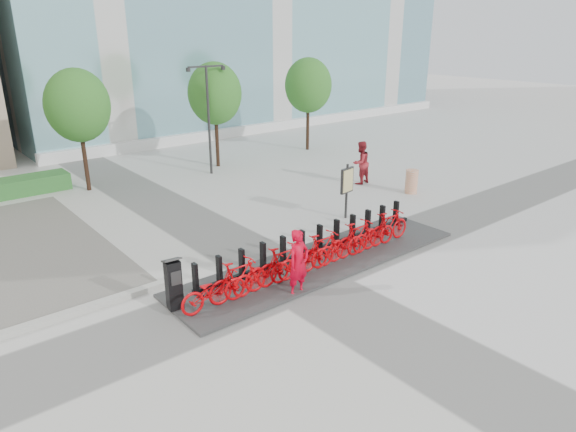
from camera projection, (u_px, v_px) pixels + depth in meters
ground at (294, 279)px, 14.25m from camera, size 120.00×120.00×0.00m
tree_1 at (78, 106)px, 20.86m from camera, size 2.60×2.60×5.10m
tree_2 at (215, 94)px, 24.72m from camera, size 2.60×2.60×5.10m
tree_3 at (308, 86)px, 28.28m from camera, size 2.60×2.60×5.10m
streetlamp at (208, 107)px, 23.56m from camera, size 2.00×0.20×5.00m
dock_pad at (321, 261)px, 15.23m from camera, size 9.60×2.40×0.08m
dock_rail_posts at (312, 241)px, 15.45m from camera, size 8.02×0.50×0.85m
bike_0 at (214, 290)px, 12.48m from camera, size 1.80×0.63×0.95m
bike_1 at (238, 279)px, 12.89m from camera, size 1.75×0.49×1.05m
bike_2 at (261, 273)px, 13.34m from camera, size 1.80×0.63×0.95m
bike_3 at (283, 264)px, 13.75m from camera, size 1.75×0.49×1.05m
bike_4 at (303, 258)px, 14.19m from camera, size 1.80×0.63×0.95m
bike_5 at (322, 250)px, 14.60m from camera, size 1.75×0.49×1.05m
bike_6 at (340, 245)px, 15.05m from camera, size 1.80×0.63×0.95m
bike_7 at (357, 238)px, 15.46m from camera, size 1.75×0.49×1.05m
bike_8 at (373, 234)px, 15.90m from camera, size 1.80×0.63×0.95m
bike_9 at (389, 227)px, 16.31m from camera, size 1.75×0.49×1.05m
kiosk at (174, 284)px, 12.37m from camera, size 0.46×0.40×1.38m
worker_red at (299, 263)px, 13.10m from camera, size 0.70×0.51×1.80m
pedestrian at (361, 163)px, 22.70m from camera, size 0.98×0.80×1.91m
construction_barrel at (412, 182)px, 21.54m from camera, size 0.56×0.56×1.00m
map_sign at (347, 183)px, 18.38m from camera, size 0.67×0.21×2.03m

